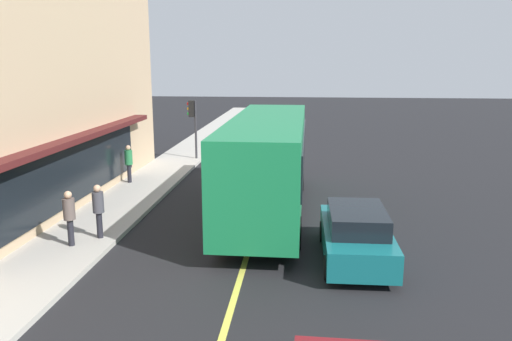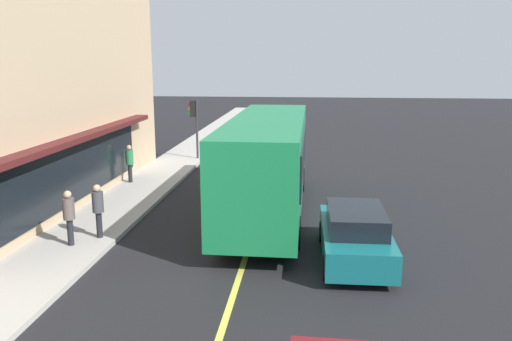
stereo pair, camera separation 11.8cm
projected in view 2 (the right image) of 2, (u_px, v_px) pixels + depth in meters
name	position (u px, v px, depth m)	size (l,w,h in m)	color
ground	(262.00, 206.00, 19.72)	(120.00, 120.00, 0.00)	black
sidewalk	(127.00, 201.00, 20.24)	(80.00, 2.56, 0.15)	#B2ADA3
lane_centre_stripe	(262.00, 206.00, 19.72)	(36.00, 0.16, 0.01)	#D8D14C
bus	(268.00, 160.00, 18.41)	(11.15, 2.66, 3.50)	#197F47
traffic_light	(194.00, 115.00, 28.14)	(0.30, 0.52, 3.20)	#2D2D33
car_teal	(355.00, 235.00, 14.24)	(4.32, 1.89, 1.52)	#14666B
pedestrian_at_corner	(69.00, 213.00, 14.95)	(0.34, 0.34, 1.65)	black
pedestrian_mid_block	(98.00, 206.00, 15.62)	(0.34, 0.34, 1.67)	black
pedestrian_waiting	(129.00, 160.00, 22.78)	(0.34, 0.34, 1.68)	black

